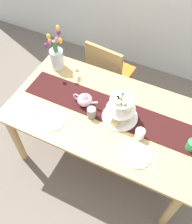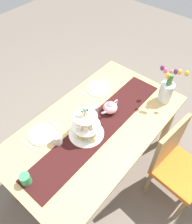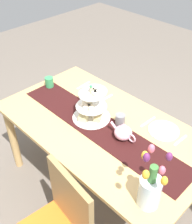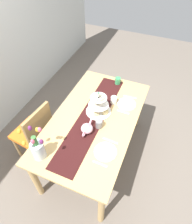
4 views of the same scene
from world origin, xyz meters
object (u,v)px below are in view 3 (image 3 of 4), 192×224
mug_grey (120,120)px  teapot (123,132)px  tulip_vase (150,188)px  mug_orange (49,82)px  fork_left (180,140)px  knife_right (84,85)px  dining_table (102,135)px  dinner_plate_right (94,91)px  mug_white_text (84,96)px  knife_left (148,122)px  tiered_cake_stand (91,108)px  fork_right (106,98)px  dinner_plate_left (164,130)px

mug_grey → teapot: bearing=139.8°
tulip_vase → mug_orange: bearing=-14.1°
fork_left → knife_right: (1.03, 0.00, 0.00)m
dining_table → dinner_plate_right: (0.37, -0.28, 0.11)m
knife_right → mug_white_text: (-0.18, 0.16, 0.04)m
dining_table → knife_right: bearing=-28.3°
knife_left → dinner_plate_right: dinner_plate_right is taller
fork_left → knife_right: same height
tulip_vase → knife_left: size_ratio=2.40×
mug_grey → dinner_plate_right: bearing=-21.4°
knife_right → dinner_plate_right: bearing=180.0°
dinner_plate_right → mug_grey: size_ratio=2.42×
mug_grey → mug_white_text: bearing=-2.9°
tiered_cake_stand → knife_left: 0.46m
knife_right → tiered_cake_stand: bearing=144.8°
fork_right → mug_white_text: (0.11, 0.16, 0.04)m
dinner_plate_left → fork_left: bearing=180.0°
fork_left → knife_right: bearing=0.0°
dining_table → knife_right: knife_right is taller
fork_left → fork_right: same height
mug_white_text → teapot: bearing=167.8°
teapot → mug_orange: size_ratio=2.51×
dining_table → knife_right: 0.59m
mug_orange → teapot: bearing=177.4°
fork_left → knife_left: bearing=0.0°
tiered_cake_stand → fork_left: bearing=-156.4°
teapot → knife_right: teapot is taller
knife_right → knife_left: bearing=180.0°
dining_table → tiered_cake_stand: tiered_cake_stand is taller
dining_table → tulip_vase: 0.77m
knife_left → tiered_cake_stand: bearing=38.7°
knife_left → tulip_vase: bearing=126.7°
dinner_plate_left → dining_table: bearing=36.6°
knife_left → mug_white_text: (0.56, 0.16, 0.04)m
dinner_plate_right → fork_right: 0.15m
fork_right → dinner_plate_right: bearing=0.0°
fork_left → mug_grey: (0.42, 0.18, 0.05)m
teapot → knife_right: (0.72, -0.28, -0.06)m
dinner_plate_left → mug_grey: (0.28, 0.18, 0.05)m
knife_right → mug_grey: 0.64m
tiered_cake_stand → fork_left: tiered_cake_stand is taller
tiered_cake_stand → fork_right: 0.31m
tiered_cake_stand → tulip_vase: (-0.78, 0.30, 0.04)m
fork_left → fork_right: 0.74m
tiered_cake_stand → tulip_vase: size_ratio=0.74×
fork_right → mug_grey: mug_grey is taller
mug_white_text → tulip_vase: bearing=157.0°
tulip_vase → knife_right: size_ratio=2.40×
tiered_cake_stand → dinner_plate_right: (0.25, -0.28, -0.09)m
tiered_cake_stand → teapot: 0.33m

